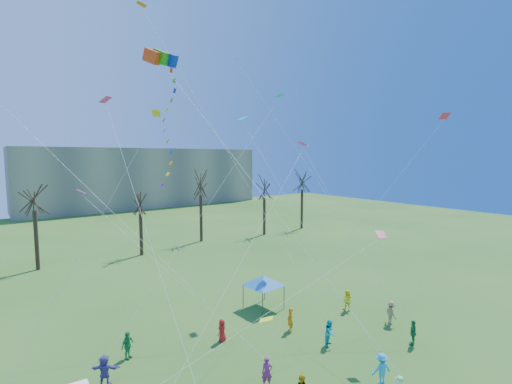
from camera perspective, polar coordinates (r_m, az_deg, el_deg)
distant_building at (r=98.38m, az=-17.26°, el=2.26°), size 60.00×14.00×15.00m
bare_tree_row at (r=49.09m, az=-17.47°, el=-0.99°), size 69.27×9.54×11.04m
big_box_kite at (r=20.71m, az=-13.12°, el=9.77°), size 4.61×6.49×20.72m
canopy_tent_blue at (r=31.21m, az=1.21°, el=-13.95°), size 3.81×3.81×2.86m
festival_crowd at (r=23.01m, az=-2.56°, el=-25.86°), size 26.26×13.45×1.81m
small_kites_aloft at (r=25.11m, az=-6.39°, el=8.09°), size 28.48×19.43×33.99m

